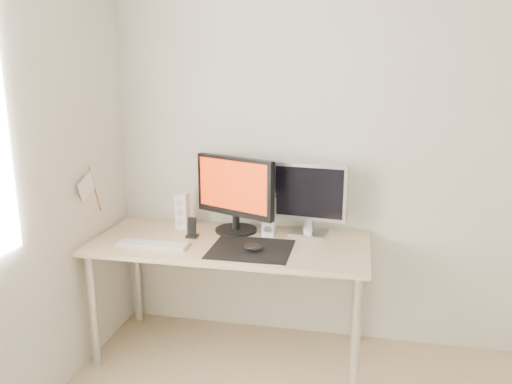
{
  "coord_description": "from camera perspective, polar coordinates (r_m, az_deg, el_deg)",
  "views": [
    {
      "loc": [
        -0.22,
        -1.29,
        1.69
      ],
      "look_at": [
        -0.79,
        1.47,
        1.01
      ],
      "focal_mm": 35.0,
      "sensor_mm": 36.0,
      "label": 1
    }
  ],
  "objects": [
    {
      "name": "wall_back",
      "position": [
        3.08,
        15.77,
        4.84
      ],
      "size": [
        3.5,
        0.0,
        3.5
      ],
      "primitive_type": "plane",
      "rotation": [
        1.57,
        0.0,
        0.0
      ],
      "color": "silver",
      "rests_on": "ground"
    },
    {
      "name": "mousepad",
      "position": [
        2.79,
        -0.59,
        -6.54
      ],
      "size": [
        0.45,
        0.4,
        0.0
      ],
      "primitive_type": "cube",
      "color": "black",
      "rests_on": "desk"
    },
    {
      "name": "mouse",
      "position": [
        2.75,
        -0.32,
        -6.37
      ],
      "size": [
        0.11,
        0.06,
        0.04
      ],
      "primitive_type": "ellipsoid",
      "color": "black",
      "rests_on": "mousepad"
    },
    {
      "name": "desk",
      "position": [
        2.95,
        -2.99,
        -7.06
      ],
      "size": [
        1.6,
        0.7,
        0.73
      ],
      "color": "#D1B587",
      "rests_on": "ground"
    },
    {
      "name": "main_monitor",
      "position": [
        3.02,
        -2.44,
        0.05
      ],
      "size": [
        0.52,
        0.34,
        0.47
      ],
      "color": "black",
      "rests_on": "desk"
    },
    {
      "name": "second_monitor",
      "position": [
        2.99,
        6.12,
        -0.43
      ],
      "size": [
        0.45,
        0.19,
        0.43
      ],
      "color": "#ABABAD",
      "rests_on": "desk"
    },
    {
      "name": "speaker_left",
      "position": [
        3.16,
        -8.41,
        -2.14
      ],
      "size": [
        0.07,
        0.09,
        0.23
      ],
      "color": "white",
      "rests_on": "desk"
    },
    {
      "name": "speaker_right",
      "position": [
        2.98,
        1.49,
        -2.92
      ],
      "size": [
        0.07,
        0.09,
        0.23
      ],
      "color": "white",
      "rests_on": "desk"
    },
    {
      "name": "keyboard",
      "position": [
        2.9,
        -11.74,
        -5.89
      ],
      "size": [
        0.42,
        0.12,
        0.02
      ],
      "color": "#B1B1B3",
      "rests_on": "desk"
    },
    {
      "name": "phone_dock",
      "position": [
        3.0,
        -7.31,
        -4.46
      ],
      "size": [
        0.07,
        0.06,
        0.12
      ],
      "color": "black",
      "rests_on": "desk"
    },
    {
      "name": "pennant",
      "position": [
        3.0,
        -18.52,
        0.52
      ],
      "size": [
        0.01,
        0.23,
        0.29
      ],
      "color": "#A57F54",
      "rests_on": "wall_left"
    }
  ]
}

